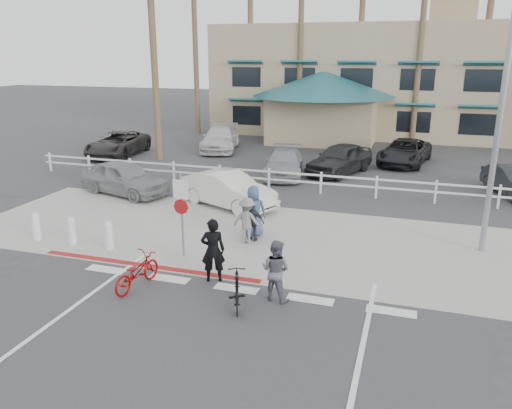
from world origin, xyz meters
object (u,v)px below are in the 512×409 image
(bike_red, at_px, (137,272))
(bike_black, at_px, (237,289))
(car_red_compact, at_px, (124,178))
(sign_post, at_px, (182,212))
(car_white_sedan, at_px, (228,190))

(bike_red, relative_size, bike_black, 1.12)
(bike_black, height_order, car_red_compact, car_red_compact)
(sign_post, distance_m, car_white_sedan, 5.41)
(sign_post, distance_m, bike_red, 2.53)
(bike_black, height_order, car_white_sedan, car_white_sedan)
(car_white_sedan, distance_m, car_red_compact, 5.03)
(bike_black, bearing_deg, car_white_sedan, -87.59)
(sign_post, height_order, car_white_sedan, sign_post)
(bike_red, height_order, car_red_compact, car_red_compact)
(bike_black, distance_m, car_red_compact, 11.57)
(car_red_compact, bearing_deg, bike_black, -118.53)
(sign_post, height_order, bike_black, sign_post)
(sign_post, xyz_separation_m, bike_red, (-0.25, -2.31, -1.00))
(car_white_sedan, bearing_deg, car_red_compact, 109.42)
(car_red_compact, bearing_deg, bike_red, -130.07)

